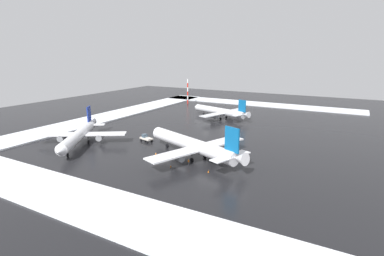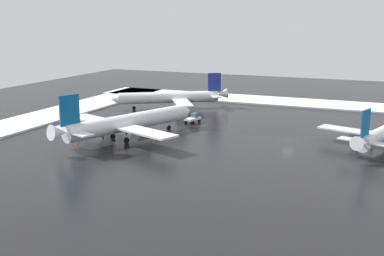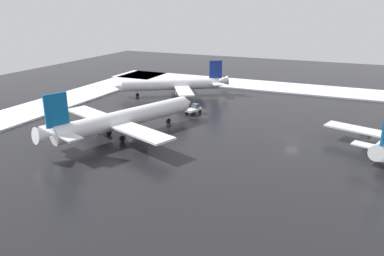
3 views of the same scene
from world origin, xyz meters
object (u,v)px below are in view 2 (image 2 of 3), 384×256
at_px(ground_crew_beside_wing, 127,125).
at_px(traffic_cone_wingtip_side, 98,133).
at_px(pushback_tug, 193,118).
at_px(traffic_cone_mid_line, 77,144).
at_px(ground_crew_mid_apron, 103,135).
at_px(airplane_far_rear, 172,97).
at_px(traffic_cone_near_nose, 154,142).
at_px(airplane_distant_tail, 128,122).

xyz_separation_m(ground_crew_beside_wing, traffic_cone_wingtip_side, (3.67, 7.40, -0.70)).
xyz_separation_m(pushback_tug, traffic_cone_mid_line, (14.20, 30.43, -1.01)).
xyz_separation_m(pushback_tug, ground_crew_mid_apron, (12.18, 23.56, -0.31)).
bearing_deg(ground_crew_mid_apron, pushback_tug, 111.47).
distance_m(pushback_tug, ground_crew_beside_wing, 17.69).
xyz_separation_m(airplane_far_rear, traffic_cone_mid_line, (0.34, 46.66, -3.21)).
bearing_deg(ground_crew_beside_wing, traffic_cone_near_nose, -151.36).
bearing_deg(ground_crew_mid_apron, traffic_cone_wingtip_side, -173.45).
bearing_deg(ground_crew_beside_wing, ground_crew_mid_apron, 156.33).
height_order(airplane_far_rear, pushback_tug, airplane_far_rear).
distance_m(pushback_tug, traffic_cone_wingtip_side, 25.71).
xyz_separation_m(ground_crew_mid_apron, traffic_cone_near_nose, (-12.31, -1.17, -0.70)).
height_order(airplane_far_rear, traffic_cone_mid_line, airplane_far_rear).
relative_size(airplane_far_rear, traffic_cone_mid_line, 57.34).
bearing_deg(traffic_cone_wingtip_side, pushback_tug, -128.01).
bearing_deg(ground_crew_beside_wing, pushback_tug, -66.96).
relative_size(ground_crew_beside_wing, traffic_cone_near_nose, 3.11).
xyz_separation_m(airplane_far_rear, traffic_cone_near_nose, (-13.99, 38.61, -3.21)).
bearing_deg(pushback_tug, ground_crew_mid_apron, 166.86).
distance_m(traffic_cone_mid_line, traffic_cone_wingtip_side, 10.31).
xyz_separation_m(ground_crew_beside_wing, traffic_cone_mid_line, (2.04, 17.58, -0.70)).
xyz_separation_m(traffic_cone_near_nose, traffic_cone_mid_line, (14.33, 8.05, 0.00)).
bearing_deg(pushback_tug, airplane_distant_tail, 177.24).
bearing_deg(airplane_distant_tail, ground_crew_beside_wing, 51.96).
relative_size(airplane_distant_tail, traffic_cone_wingtip_side, 69.35).
bearing_deg(traffic_cone_wingtip_side, ground_crew_beside_wing, -116.38).
xyz_separation_m(airplane_far_rear, pushback_tug, (-13.86, 16.23, -2.20)).
bearing_deg(traffic_cone_mid_line, traffic_cone_near_nose, -150.69).
distance_m(pushback_tug, traffic_cone_mid_line, 33.59).
distance_m(pushback_tug, ground_crew_mid_apron, 26.52).
bearing_deg(ground_crew_beside_wing, airplane_distant_tail, -172.25).
relative_size(airplane_far_rear, ground_crew_mid_apron, 18.44).
xyz_separation_m(airplane_distant_tail, traffic_cone_mid_line, (7.53, 8.56, -3.61)).
bearing_deg(traffic_cone_wingtip_side, airplane_distant_tail, 169.92).
xyz_separation_m(airplane_far_rear, ground_crew_beside_wing, (-1.71, 29.07, -2.51)).
bearing_deg(ground_crew_mid_apron, ground_crew_beside_wing, 138.68).
bearing_deg(airplane_far_rear, ground_crew_mid_apron, 60.12).
height_order(traffic_cone_mid_line, traffic_cone_wingtip_side, same).
distance_m(airplane_far_rear, traffic_cone_wingtip_side, 36.66).
relative_size(airplane_distant_tail, airplane_far_rear, 1.21).
relative_size(ground_crew_mid_apron, ground_crew_beside_wing, 1.00).
relative_size(pushback_tug, ground_crew_beside_wing, 2.92).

